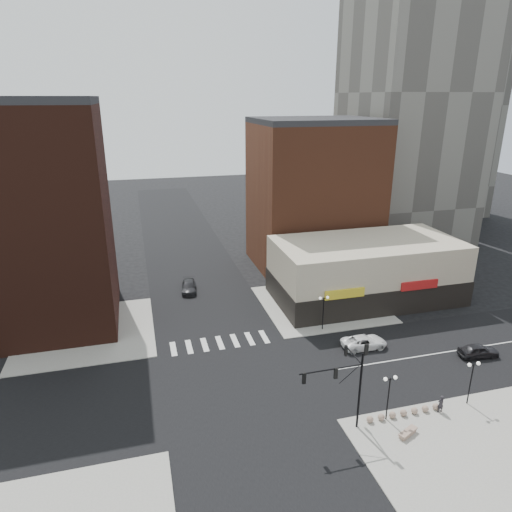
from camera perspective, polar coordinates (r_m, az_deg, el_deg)
name	(u,v)px	position (r m, az deg, el deg)	size (l,w,h in m)	color
ground	(237,385)	(44.69, -2.36, -15.87)	(240.00, 240.00, 0.00)	black
road_ew	(237,385)	(44.68, -2.36, -15.85)	(200.00, 14.00, 0.02)	black
road_ns	(237,385)	(44.68, -2.36, -15.85)	(14.00, 200.00, 0.02)	black
sidewalk_nw	(87,332)	(56.79, -20.38, -8.89)	(15.00, 15.00, 0.12)	gray
sidewalk_ne	(321,304)	(60.63, 8.07, -5.96)	(15.00, 15.00, 0.12)	gray
sidewalk_se	(487,460)	(41.16, 26.93, -21.75)	(18.00, 14.00, 0.12)	gray
building_nw	(34,222)	(56.92, -26.03, 3.88)	(16.00, 15.00, 25.00)	#361911
building_ne_midrise	(313,197)	(72.02, 7.17, 7.34)	(18.00, 15.00, 22.00)	brown
tower_far	(455,19)	(115.06, 23.63, 25.47)	(18.00, 18.00, 82.00)	#47443F
building_ne_row	(366,275)	(62.47, 13.54, -2.31)	(24.20, 12.20, 8.00)	#BCB096
traffic_signal	(348,375)	(37.86, 11.40, -14.39)	(5.59, 3.09, 7.77)	black
street_lamp_se_a	(389,387)	(40.29, 16.34, -15.43)	(1.22, 0.32, 4.16)	black
street_lamp_se_b	(472,372)	(44.58, 25.43, -13.01)	(1.22, 0.32, 4.16)	black
street_lamp_ne	(324,304)	(52.96, 8.45, -6.00)	(1.22, 0.32, 4.16)	black
bollard_row	(404,413)	(42.73, 17.96, -18.14)	(6.87, 0.57, 0.57)	#8B705F
white_suv	(364,342)	(51.42, 13.36, -10.42)	(2.28, 4.94, 1.37)	white
dark_sedan_east	(478,351)	(53.79, 26.05, -10.58)	(1.67, 4.16, 1.42)	black
dark_sedan_north	(189,287)	(64.35, -8.39, -3.81)	(1.96, 4.83, 1.40)	black
pedestrian	(441,404)	(43.88, 22.08, -16.74)	(0.59, 0.39, 1.61)	#242226
stone_bench	(408,433)	(40.88, 18.45, -20.23)	(1.96, 1.32, 0.44)	gray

